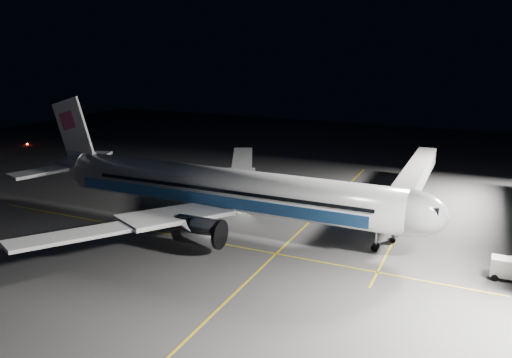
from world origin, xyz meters
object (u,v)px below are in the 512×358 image
Objects in this scene: baggage_tug at (245,200)px; safety_cone_b at (264,197)px; jet_bridge at (412,180)px; safety_cone_a at (273,200)px; airliner at (218,189)px; safety_cone_c at (265,198)px.

baggage_tug is 4.49m from safety_cone_b.
safety_cone_a is (-20.26, -5.29, -4.25)m from jet_bridge.
safety_cone_b is (1.00, 13.24, -4.83)m from airliner.
safety_cone_a is at bearing -165.37° from jet_bridge.
jet_bridge is 22.99m from safety_cone_b.
airliner is at bearing -95.20° from safety_cone_c.
airliner is 92.52× the size of safety_cone_c.
safety_cone_c is at bearing 84.80° from airliner.
safety_cone_c reaches higher than safety_cone_a.
baggage_tug reaches higher than safety_cone_c.
safety_cone_b is 1.00× the size of safety_cone_c.
baggage_tug is (-23.44, -9.06, -3.69)m from jet_bridge.
airliner reaches higher than safety_cone_c.
airliner is 19.29× the size of baggage_tug.
airliner is 14.17m from safety_cone_c.
baggage_tug is at bearing -130.15° from safety_cone_a.
baggage_tug is 4.83× the size of safety_cone_a.
jet_bridge is 22.79m from safety_cone_c.
airliner is 29.31m from jet_bridge.
baggage_tug reaches higher than safety_cone_a.
baggage_tug is 4.80× the size of safety_cone_c.
airliner reaches higher than jet_bridge.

